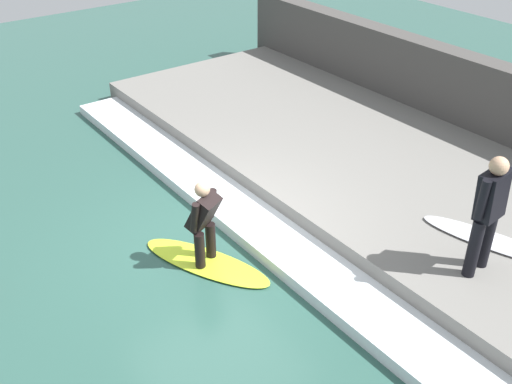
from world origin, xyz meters
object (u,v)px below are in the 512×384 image
object	(u,v)px
surfboard_riding	(206,262)
surfer_riding	(204,219)
surfer_waiting_near	(488,210)
surfboard_waiting_near	(490,240)

from	to	relation	value
surfboard_riding	surfer_riding	world-z (taller)	surfer_riding
surfer_waiting_near	surfboard_waiting_near	bearing A→B (deg)	19.83
surfboard_riding	surfer_riding	xyz separation A→B (m)	(0.00, -0.00, 0.74)
surfboard_waiting_near	surfer_riding	bearing A→B (deg)	142.88
surfer_waiting_near	surfer_riding	bearing A→B (deg)	133.16
surfer_riding	surfboard_waiting_near	world-z (taller)	surfer_riding
surfboard_riding	surfer_waiting_near	distance (m)	3.84
surfer_waiting_near	surfboard_riding	bearing A→B (deg)	133.16
surfer_riding	surfer_waiting_near	world-z (taller)	surfer_waiting_near
surfboard_riding	surfboard_waiting_near	distance (m)	3.98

